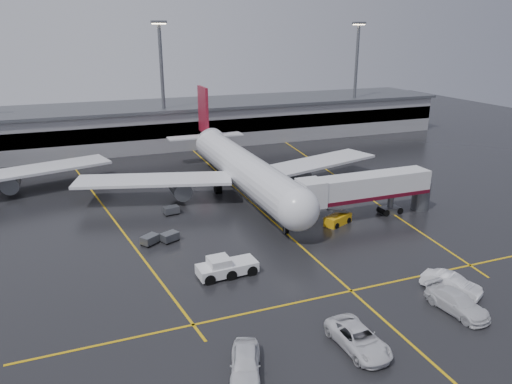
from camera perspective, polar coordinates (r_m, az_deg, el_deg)
name	(u,v)px	position (r m, az deg, el deg)	size (l,w,h in m)	color
ground	(264,214)	(65.87, 0.99, -2.58)	(220.00, 220.00, 0.00)	black
apron_line_centre	(264,214)	(65.86, 0.99, -2.58)	(0.25, 90.00, 0.02)	gold
apron_line_stop	(351,291)	(48.18, 11.13, -11.34)	(60.00, 0.25, 0.02)	gold
apron_line_left	(105,208)	(70.99, -17.32, -1.86)	(0.25, 70.00, 0.02)	gold
apron_line_right	(341,180)	(82.09, 10.02, 1.45)	(0.25, 70.00, 0.02)	gold
terminal	(182,123)	(109.08, -8.66, 8.08)	(122.00, 19.00, 8.60)	gray
light_mast_mid	(162,79)	(100.95, -10.99, 12.95)	(3.00, 1.20, 25.45)	#595B60
light_mast_right	(356,72)	(117.76, 11.68, 13.66)	(3.00, 1.20, 25.45)	#595B60
main_airliner	(240,166)	(73.16, -1.87, 3.05)	(48.80, 45.60, 14.10)	silver
jet_bridge	(366,189)	(64.94, 12.79, 0.31)	(19.90, 3.40, 6.05)	silver
pushback_tractor	(226,268)	(49.74, -3.61, -8.87)	(6.22, 2.92, 2.18)	silver
belt_loader	(338,219)	(63.18, 9.60, -3.20)	(4.26, 3.10, 2.49)	#ECA710
service_van_a	(358,339)	(40.26, 11.95, -16.53)	(2.88, 6.24, 1.73)	silver
service_van_b	(457,302)	(47.29, 22.58, -11.92)	(2.49, 6.12, 1.78)	silver
service_van_c	(451,284)	(50.24, 21.98, -9.97)	(1.90, 5.45, 1.80)	white
service_van_d	(245,363)	(37.02, -1.26, -19.52)	(2.16, 5.37, 1.83)	silver
baggage_cart_a	(170,237)	(58.14, -10.12, -5.19)	(2.36, 2.03, 1.12)	#595B60
baggage_cart_b	(150,239)	(57.85, -12.38, -5.46)	(2.38, 2.22, 1.12)	#595B60
baggage_cart_c	(171,210)	(66.47, -9.93, -2.09)	(2.15, 1.55, 1.12)	#595B60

